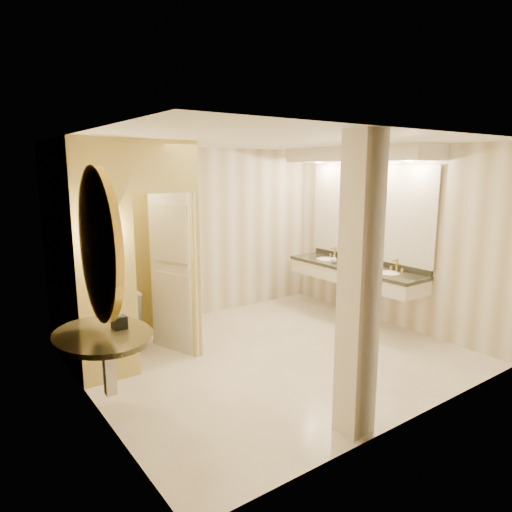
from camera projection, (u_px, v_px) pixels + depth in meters
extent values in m
plane|color=white|center=(272.00, 355.00, 5.91)|extent=(4.50, 4.50, 0.00)
plane|color=white|center=(274.00, 141.00, 5.40)|extent=(4.50, 4.50, 0.00)
cube|color=silver|center=(196.00, 234.00, 7.25)|extent=(4.50, 0.02, 2.70)
cube|color=silver|center=(410.00, 286.00, 4.06)|extent=(4.50, 0.02, 2.70)
cube|color=silver|center=(88.00, 277.00, 4.37)|extent=(0.02, 4.00, 2.70)
cube|color=silver|center=(389.00, 237.00, 6.95)|extent=(0.02, 4.00, 2.70)
cube|color=#CEC16C|center=(170.00, 245.00, 6.20)|extent=(0.10, 1.50, 2.70)
cube|color=#CEC16C|center=(105.00, 265.00, 4.95)|extent=(0.65, 0.10, 2.70)
cube|color=#CEC16C|center=(163.00, 166.00, 5.17)|extent=(0.80, 0.10, 0.60)
cube|color=silver|center=(174.00, 273.00, 5.88)|extent=(0.32, 0.77, 2.10)
cylinder|color=gold|center=(106.00, 247.00, 4.86)|extent=(0.03, 0.03, 0.30)
cone|color=silver|center=(105.00, 229.00, 4.82)|extent=(0.14, 0.14, 0.14)
cube|color=silver|center=(354.00, 274.00, 7.21)|extent=(0.60, 2.36, 0.24)
cube|color=black|center=(355.00, 267.00, 7.19)|extent=(0.64, 2.40, 0.05)
cube|color=black|center=(367.00, 261.00, 7.34)|extent=(0.03, 2.36, 0.10)
ellipsoid|color=white|center=(388.00, 276.00, 6.68)|extent=(0.40, 0.44, 0.15)
cylinder|color=gold|center=(397.00, 265.00, 6.77)|extent=(0.03, 0.03, 0.22)
ellipsoid|color=white|center=(326.00, 262.00, 7.70)|extent=(0.40, 0.44, 0.15)
cylinder|color=gold|center=(335.00, 253.00, 7.79)|extent=(0.03, 0.03, 0.22)
cube|color=white|center=(369.00, 212.00, 7.19)|extent=(0.03, 2.36, 1.40)
cube|color=silver|center=(359.00, 154.00, 6.86)|extent=(0.75, 2.56, 0.22)
cylinder|color=black|center=(103.00, 335.00, 4.24)|extent=(1.10, 1.10, 0.05)
cube|color=silver|center=(109.00, 365.00, 4.32)|extent=(0.10, 0.10, 0.60)
cylinder|color=gold|center=(99.00, 245.00, 4.09)|extent=(0.07, 1.10, 1.10)
cylinder|color=white|center=(103.00, 245.00, 4.11)|extent=(0.02, 0.88, 0.88)
cube|color=silver|center=(359.00, 289.00, 3.96)|extent=(0.27, 0.27, 2.70)
cube|color=black|center=(119.00, 322.00, 4.34)|extent=(0.13, 0.13, 0.12)
imported|color=white|center=(117.00, 317.00, 6.12)|extent=(0.51, 0.84, 0.83)
imported|color=beige|center=(357.00, 264.00, 6.99)|extent=(0.07, 0.07, 0.12)
imported|color=silver|center=(334.00, 259.00, 7.37)|extent=(0.12, 0.12, 0.13)
imported|color=#C6B28C|center=(372.00, 261.00, 6.93)|extent=(0.09, 0.09, 0.23)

